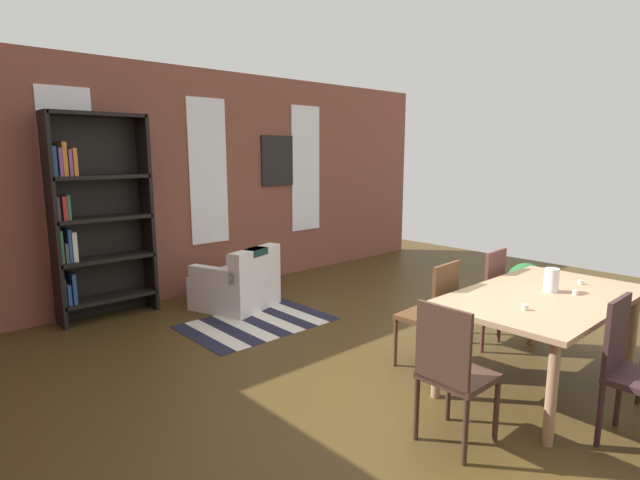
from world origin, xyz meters
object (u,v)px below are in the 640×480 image
object	(u,v)px
vase_on_table	(551,280)
dining_chair_head_left	(452,370)
armchair_white	(238,285)
dining_table	(544,304)
dining_chair_far_left	(433,312)
dining_chair_near_left	(633,368)
dining_chair_far_right	(483,293)
potted_plant_corner	(526,285)
bookshelf_tall	(95,216)

from	to	relation	value
vase_on_table	dining_chair_head_left	bearing A→B (deg)	179.96
vase_on_table	armchair_white	world-z (taller)	vase_on_table
dining_table	dining_chair_far_left	world-z (taller)	dining_chair_far_left
dining_table	dining_chair_head_left	world-z (taller)	dining_chair_head_left
vase_on_table	dining_chair_near_left	distance (m)	0.97
dining_chair_head_left	dining_chair_far_right	distance (m)	1.85
vase_on_table	dining_chair_far_right	world-z (taller)	dining_chair_far_right
dining_chair_head_left	potted_plant_corner	size ratio (longest dim) A/B	1.58
potted_plant_corner	dining_chair_near_left	bearing A→B (deg)	-141.06
potted_plant_corner	bookshelf_tall	bearing A→B (deg)	139.25
armchair_white	potted_plant_corner	size ratio (longest dim) A/B	1.68
vase_on_table	dining_chair_near_left	world-z (taller)	dining_chair_near_left
armchair_white	dining_chair_head_left	bearing A→B (deg)	-100.00
dining_chair_far_left	dining_chair_far_right	xyz separation A→B (m)	(0.82, 0.00, 0.00)
dining_chair_near_left	potted_plant_corner	xyz separation A→B (m)	(2.03, 1.64, -0.17)
dining_chair_far_left	dining_chair_near_left	distance (m)	1.51
vase_on_table	dining_chair_far_left	bearing A→B (deg)	124.29
dining_chair_head_left	armchair_white	distance (m)	3.41
bookshelf_tall	armchair_white	xyz separation A→B (m)	(1.36, -0.70, -0.89)
dining_table	dining_chair_far_right	distance (m)	0.87
dining_table	bookshelf_tall	distance (m)	4.57
armchair_white	dining_table	bearing A→B (deg)	-78.39
dining_chair_head_left	bookshelf_tall	xyz separation A→B (m)	(-0.77, 4.05, 0.65)
bookshelf_tall	dining_table	bearing A→B (deg)	-63.20
dining_chair_far_right	potted_plant_corner	world-z (taller)	dining_chair_far_right
dining_chair_near_left	dining_chair_far_left	bearing A→B (deg)	89.82
bookshelf_tall	dining_chair_far_right	bearing A→B (deg)	-53.30
vase_on_table	dining_table	bearing A→B (deg)	180.00
dining_chair_far_left	bookshelf_tall	world-z (taller)	bookshelf_tall
dining_table	dining_chair_far_left	xyz separation A→B (m)	(-0.40, 0.75, -0.16)
vase_on_table	armchair_white	distance (m)	3.49
vase_on_table	bookshelf_tall	world-z (taller)	bookshelf_tall
dining_table	dining_chair_near_left	size ratio (longest dim) A/B	1.91
vase_on_table	dining_chair_far_left	distance (m)	0.97
vase_on_table	bookshelf_tall	bearing A→B (deg)	118.03
vase_on_table	bookshelf_tall	distance (m)	4.60
dining_chair_far_left	potted_plant_corner	bearing A→B (deg)	3.83
bookshelf_tall	armchair_white	bearing A→B (deg)	-27.36
dining_chair_far_right	armchair_white	bearing A→B (deg)	112.98
dining_table	armchair_white	world-z (taller)	same
dining_chair_far_left	dining_chair_far_right	bearing A→B (deg)	0.00
dining_table	dining_chair_far_left	size ratio (longest dim) A/B	1.91
dining_table	dining_chair_far_right	world-z (taller)	dining_chair_far_right
dining_chair_head_left	dining_chair_far_left	bearing A→B (deg)	40.67
dining_chair_head_left	dining_chair_far_right	bearing A→B (deg)	23.99
dining_chair_near_left	potted_plant_corner	distance (m)	2.62
bookshelf_tall	potted_plant_corner	world-z (taller)	bookshelf_tall
dining_table	armchair_white	xyz separation A→B (m)	(-0.69, 3.35, -0.39)
vase_on_table	bookshelf_tall	xyz separation A→B (m)	(-2.16, 4.05, 0.32)
vase_on_table	armchair_white	xyz separation A→B (m)	(-0.80, 3.35, -0.57)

